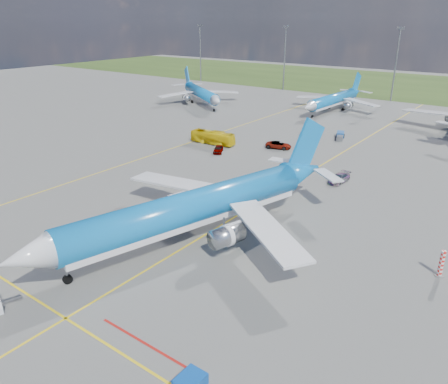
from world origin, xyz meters
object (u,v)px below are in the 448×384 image
Objects in this scene: service_car_b at (279,145)px; service_car_a at (218,149)px; bg_jet_nnw at (332,111)px; baggage_tug_c at (340,136)px; bg_jet_nw at (201,104)px; main_airliner at (192,239)px; warning_post at (441,263)px; service_car_c at (339,178)px; apron_bus at (213,138)px.

service_car_a is at bearing 125.45° from service_car_b.
baggage_tug_c is (13.95, -27.99, 0.58)m from bg_jet_nnw.
bg_jet_nnw is at bearing 96.66° from baggage_tug_c.
main_airliner is (55.95, -70.59, 0.00)m from bg_jet_nw.
warning_post is at bearing -92.94° from bg_jet_nw.
bg_jet_nw reaches higher than service_car_c.
baggage_tug_c is at bearing 29.18° from service_car_a.
bg_jet_nw is 6.57× the size of baggage_tug_c.
bg_jet_nnw is 31.28m from baggage_tug_c.
warning_post is 28.22m from main_airliner.
bg_jet_nnw is 6.75× the size of service_car_b.
main_airliner is 8.24× the size of baggage_tug_c.
bg_jet_nw is at bearing 42.76° from service_car_b.
service_car_b is 0.94× the size of baggage_tug_c.
bg_jet_nnw is 6.36× the size of baggage_tug_c.
warning_post is 87.85m from bg_jet_nnw.
apron_bus is (-24.70, 36.10, 1.42)m from main_airliner.
bg_jet_nw is 53.43m from baggage_tug_c.
bg_jet_nw is 53.15m from service_car_a.
apron_bus is 2.06× the size of service_car_c.
bg_jet_nw is 40.36m from bg_jet_nnw.
warning_post is at bearing -54.94° from service_car_a.
baggage_tug_c is at bearing -60.58° from bg_jet_nnw.
apron_bus is 1.80× the size of baggage_tug_c.
apron_bus is 2.39× the size of service_car_a.
main_airliner is at bearing -107.98° from bg_jet_nw.
service_car_c is at bearing 134.02° from warning_post.
bg_jet_nw is at bearing 38.19° from apron_bus.
warning_post reaches higher than service_car_b.
service_car_b is at bearing -72.10° from apron_bus.
service_car_a is 29.72m from baggage_tug_c.
service_car_a is at bearing 137.41° from main_airliner.
service_car_b is 1.08× the size of service_car_c.
service_car_b is at bearing -89.58° from bg_jet_nw.
bg_jet_nw reaches higher than apron_bus.
bg_jet_nnw is 44.06m from service_car_b.
service_car_b is at bearing 154.02° from service_car_c.
apron_bus is (31.26, -34.48, 1.42)m from bg_jet_nw.
main_airliner is at bearing -105.53° from baggage_tug_c.
bg_jet_nw is 7.52× the size of service_car_c.
service_car_c is at bearing -105.06° from apron_bus.
apron_bus reaches higher than service_car_a.
bg_jet_nw is 8.72× the size of service_car_a.
service_car_a is at bearing 154.40° from warning_post.
main_airliner is 9.43× the size of service_car_c.
main_airliner is at bearing -74.96° from bg_jet_nnw.
bg_jet_nnw is 3.54× the size of apron_bus.
service_car_a is at bearing -136.49° from apron_bus.
service_car_c is at bearing -136.40° from service_car_b.
main_airliner is at bearing -87.28° from service_car_a.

